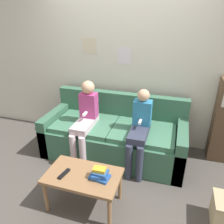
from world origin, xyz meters
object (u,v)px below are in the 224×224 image
at_px(couch, 115,136).
at_px(person_right, 140,128).
at_px(coffee_table, 83,179).
at_px(tv_remote, 64,174).
at_px(person_left, 85,117).

xyz_separation_m(couch, person_right, (0.41, -0.21, 0.33)).
bearing_deg(couch, coffee_table, -92.10).
xyz_separation_m(couch, tv_remote, (-0.23, -1.13, 0.14)).
bearing_deg(person_right, tv_remote, -124.98).
height_order(couch, tv_remote, couch).
distance_m(person_right, tv_remote, 1.14).
distance_m(coffee_table, person_left, 0.97).
distance_m(couch, person_left, 0.56).
relative_size(coffee_table, person_right, 0.73).
relative_size(person_left, person_right, 1.04).
xyz_separation_m(person_left, person_right, (0.78, -0.01, -0.03)).
bearing_deg(person_left, couch, 28.62).
height_order(couch, person_right, person_right).
relative_size(coffee_table, tv_remote, 4.64).
distance_m(coffee_table, tv_remote, 0.21).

